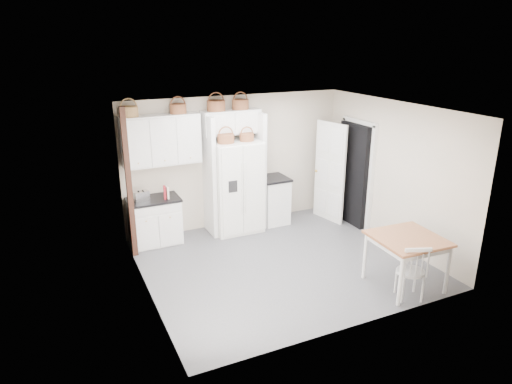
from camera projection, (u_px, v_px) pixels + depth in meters
name	position (u px, v px, depth m)	size (l,w,h in m)	color
floor	(281.00, 262.00, 7.76)	(4.50, 4.50, 0.00)	#4B4B4B
ceiling	(285.00, 109.00, 6.93)	(4.50, 4.50, 0.00)	white
wall_back	(236.00, 161.00, 9.06)	(4.50, 4.50, 0.00)	beige
wall_left	(143.00, 212.00, 6.45)	(4.00, 4.00, 0.00)	beige
wall_right	(393.00, 174.00, 8.24)	(4.00, 4.00, 0.00)	beige
refrigerator	(236.00, 186.00, 8.84)	(0.93, 0.75, 1.80)	white
base_cab_left	(155.00, 222.00, 8.39)	(0.90, 0.57, 0.83)	white
base_cab_right	(273.00, 201.00, 9.35)	(0.52, 0.63, 0.92)	white
dining_table	(405.00, 262.00, 6.93)	(0.97, 0.97, 0.81)	brown
windsor_chair	(411.00, 272.00, 6.59)	(0.41, 0.38, 0.84)	white
counter_left	(153.00, 200.00, 8.25)	(0.93, 0.60, 0.04)	black
counter_right	(273.00, 178.00, 9.19)	(0.57, 0.67, 0.04)	black
toaster	(141.00, 196.00, 8.10)	(0.27, 0.15, 0.18)	silver
cookbook_red	(165.00, 193.00, 8.22)	(0.03, 0.15, 0.23)	#AF1B28
cookbook_cream	(167.00, 192.00, 8.24)	(0.03, 0.15, 0.22)	silver
basket_upper_a	(129.00, 112.00, 7.75)	(0.31, 0.31, 0.18)	brown
basket_upper_c	(178.00, 109.00, 8.09)	(0.30, 0.30, 0.17)	brown
basket_bridge_a	(216.00, 106.00, 8.37)	(0.34, 0.34, 0.19)	brown
basket_bridge_b	(240.00, 104.00, 8.57)	(0.32, 0.32, 0.18)	brown
basket_fridge_a	(226.00, 139.00, 8.35)	(0.31, 0.31, 0.17)	brown
basket_fridge_b	(247.00, 137.00, 8.52)	(0.27, 0.27, 0.15)	brown
upper_cabinet	(161.00, 140.00, 8.13)	(1.40, 0.34, 0.90)	white
bridge_cabinet	(231.00, 122.00, 8.59)	(1.12, 0.34, 0.45)	white
fridge_panel_left	(209.00, 176.00, 8.59)	(0.08, 0.60, 2.30)	white
fridge_panel_right	(258.00, 170.00, 9.00)	(0.08, 0.60, 2.30)	white
trim_post	(129.00, 185.00, 7.63)	(0.09, 0.09, 2.60)	black
doorway_void	(354.00, 174.00, 9.15)	(0.18, 0.85, 2.05)	black
door_slab	(330.00, 172.00, 9.30)	(0.80, 0.04, 2.05)	white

